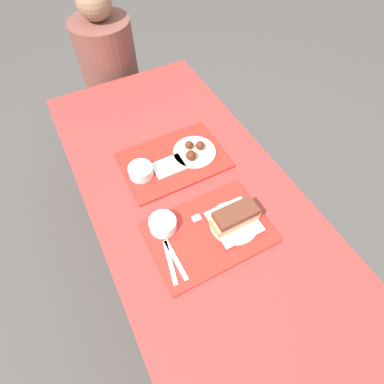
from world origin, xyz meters
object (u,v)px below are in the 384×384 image
object	(u,v)px
tray_far	(174,160)
brisket_sandwich_plate	(235,219)
bowl_coleslaw_near	(163,224)
person_seated_across	(108,59)
tray_near	(209,232)
wings_plate_far	(194,151)
bowl_coleslaw_far	(141,171)

from	to	relation	value
tray_far	brisket_sandwich_plate	bearing A→B (deg)	-80.67
bowl_coleslaw_near	person_seated_across	bearing A→B (deg)	81.55
bowl_coleslaw_near	brisket_sandwich_plate	size ratio (longest dim) A/B	0.54
brisket_sandwich_plate	tray_near	bearing A→B (deg)	172.60
tray_near	wings_plate_far	bearing A→B (deg)	70.39
tray_near	tray_far	world-z (taller)	same
bowl_coleslaw_near	wings_plate_far	bearing A→B (deg)	45.03
tray_near	bowl_coleslaw_far	distance (m)	0.40
bowl_coleslaw_near	person_seated_across	xyz separation A→B (m)	(0.18, 1.21, -0.04)
bowl_coleslaw_far	tray_far	bearing A→B (deg)	4.77
bowl_coleslaw_near	tray_far	bearing A→B (deg)	57.83
brisket_sandwich_plate	wings_plate_far	xyz separation A→B (m)	(0.03, 0.39, -0.02)
brisket_sandwich_plate	bowl_coleslaw_far	distance (m)	0.45
bowl_coleslaw_far	person_seated_across	bearing A→B (deg)	80.46
tray_near	bowl_coleslaw_far	world-z (taller)	bowl_coleslaw_far
person_seated_across	bowl_coleslaw_far	bearing A→B (deg)	-99.54
wings_plate_far	brisket_sandwich_plate	bearing A→B (deg)	-94.71
wings_plate_far	bowl_coleslaw_near	bearing A→B (deg)	-134.97
wings_plate_far	tray_near	bearing A→B (deg)	-109.61
wings_plate_far	person_seated_across	bearing A→B (deg)	96.23
bowl_coleslaw_near	bowl_coleslaw_far	xyz separation A→B (m)	(0.02, 0.28, 0.00)
bowl_coleslaw_far	person_seated_across	distance (m)	0.95
bowl_coleslaw_near	person_seated_across	size ratio (longest dim) A/B	0.15
bowl_coleslaw_near	wings_plate_far	xyz separation A→B (m)	(0.28, 0.28, -0.01)
tray_near	bowl_coleslaw_near	world-z (taller)	bowl_coleslaw_near
wings_plate_far	person_seated_across	world-z (taller)	person_seated_across
tray_near	person_seated_across	xyz separation A→B (m)	(0.03, 1.31, -0.01)
wings_plate_far	person_seated_across	size ratio (longest dim) A/B	0.28
bowl_coleslaw_far	wings_plate_far	distance (m)	0.26
tray_near	tray_far	bearing A→B (deg)	84.60
wings_plate_far	person_seated_across	xyz separation A→B (m)	(-0.10, 0.93, -0.03)
tray_near	bowl_coleslaw_far	size ratio (longest dim) A/B	4.35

